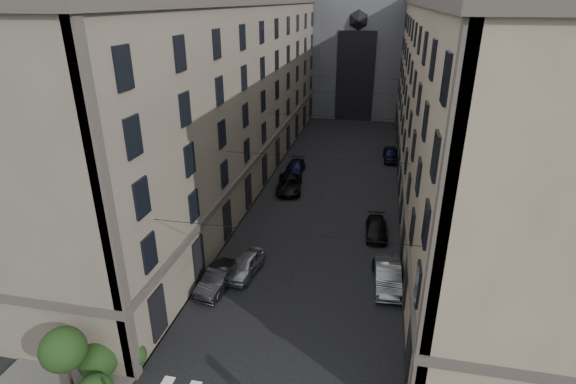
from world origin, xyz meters
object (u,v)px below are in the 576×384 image
Objects in this scene: car_right_midnear at (390,276)px; gothic_tower at (363,3)px; car_left_far at (295,168)px; car_right_near at (388,276)px; car_left_near at (245,265)px; car_right_far at (391,154)px; car_right_midfar at (376,229)px; car_left_midnear at (218,279)px; car_left_midfar at (289,184)px.

gothic_tower is at bearing 88.39° from car_right_midnear.
car_right_near is (10.53, -20.21, 0.12)m from car_left_far.
car_left_near is (-4.20, -58.17, -17.06)m from gothic_tower.
gothic_tower reaches higher than car_right_midnear.
gothic_tower reaches higher than car_left_far.
car_right_midnear is 1.00× the size of car_right_far.
car_right_midnear is 7.14m from car_right_midfar.
car_right_midnear is at bearing 12.27° from car_left_near.
car_left_near is 29.60m from car_right_far.
car_right_far reaches higher than car_left_midnear.
gothic_tower is at bearing 76.47° from car_left_midfar.
car_right_far is at bearing 85.98° from car_right_near.
car_right_far reaches higher than car_right_midfar.
gothic_tower is at bearing 92.28° from car_left_midnear.
gothic_tower reaches higher than car_left_midfar.
car_right_midnear is at bearing -83.51° from car_right_midfar.
car_left_midfar reaches higher than car_left_far.
car_right_far is (10.81, 6.87, 0.10)m from car_left_far.
car_right_far is at bearing 77.28° from car_left_near.
gothic_tower is 35.43m from car_right_far.
car_right_near reaches higher than car_left_midfar.
car_right_midnear is at bearing 21.34° from car_left_midnear.
car_right_far is at bearing 83.46° from car_right_midfar.
car_left_near is at bearing 65.15° from car_left_midnear.
car_right_far is (1.25, 19.87, 0.16)m from car_right_midfar.
car_left_midfar is 1.23× the size of car_right_midfar.
car_right_midfar is at bearing 50.95° from car_left_midnear.
car_right_far is (0.28, 27.08, -0.02)m from car_right_near.
car_left_far is 1.02× the size of car_right_midnear.
car_left_near is 0.93× the size of car_right_far.
car_left_near is 0.92× the size of car_right_midnear.
gothic_tower is 45.88m from car_left_midfar.
car_right_near reaches higher than car_left_midnear.
car_left_midnear reaches higher than car_right_midnear.
car_left_far is 22.79m from car_right_near.
car_right_midnear is at bearing -83.91° from gothic_tower.
car_left_near is 12.05m from car_right_midfar.
gothic_tower is 60.77m from car_left_near.
car_left_midfar is 1.15× the size of car_right_midnear.
car_right_midnear is at bearing -62.38° from car_left_far.
car_left_midnear is 0.91× the size of car_right_near.
car_right_near reaches higher than car_right_midnear.
car_right_near reaches higher than car_right_far.
car_left_midnear is at bearing -173.87° from car_right_midnear.
car_right_near is at bearing -85.31° from car_right_midfar.
car_left_midnear is 0.94× the size of car_left_far.
car_right_midnear is 1.07× the size of car_right_midfar.
car_left_near is 0.80× the size of car_left_midfar.
car_left_near is 0.99× the size of car_right_midfar.
car_left_midnear is 32.00m from car_right_far.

